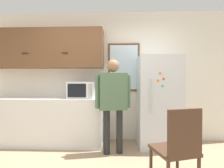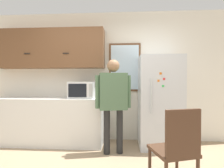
# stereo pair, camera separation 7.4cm
# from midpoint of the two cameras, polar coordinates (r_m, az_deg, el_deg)

# --- Properties ---
(back_wall) EXTENTS (6.00, 0.06, 2.70)m
(back_wall) POSITION_cam_midpoint_polar(r_m,az_deg,el_deg) (3.76, -3.99, 2.54)
(back_wall) COLOR silver
(back_wall) RESTS_ON ground_plane
(counter) EXTENTS (2.25, 0.62, 0.91)m
(counter) POSITION_cam_midpoint_polar(r_m,az_deg,el_deg) (3.79, -21.28, -11.13)
(counter) COLOR silver
(counter) RESTS_ON ground_plane
(upper_cabinets) EXTENTS (2.25, 0.35, 0.79)m
(upper_cabinets) POSITION_cam_midpoint_polar(r_m,az_deg,el_deg) (3.89, -20.56, 10.73)
(upper_cabinets) COLOR brown
(microwave) EXTENTS (0.48, 0.43, 0.32)m
(microwave) POSITION_cam_midpoint_polar(r_m,az_deg,el_deg) (3.46, -10.51, -1.93)
(microwave) COLOR white
(microwave) RESTS_ON counter
(person) EXTENTS (0.61, 0.30, 1.62)m
(person) POSITION_cam_midpoint_polar(r_m,az_deg,el_deg) (3.00, -0.36, -4.04)
(person) COLOR black
(person) RESTS_ON ground_plane
(refrigerator) EXTENTS (0.78, 0.69, 1.71)m
(refrigerator) POSITION_cam_midpoint_polar(r_m,az_deg,el_deg) (3.46, 14.38, -5.52)
(refrigerator) COLOR silver
(refrigerator) RESTS_ON ground_plane
(chair) EXTENTS (0.56, 0.56, 0.95)m
(chair) POSITION_cam_midpoint_polar(r_m,az_deg,el_deg) (2.23, 19.87, -18.33)
(chair) COLOR #472D1E
(chair) RESTS_ON ground_plane
(window) EXTENTS (0.66, 0.05, 1.01)m
(window) POSITION_cam_midpoint_polar(r_m,az_deg,el_deg) (3.70, 3.28, 5.44)
(window) COLOR brown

